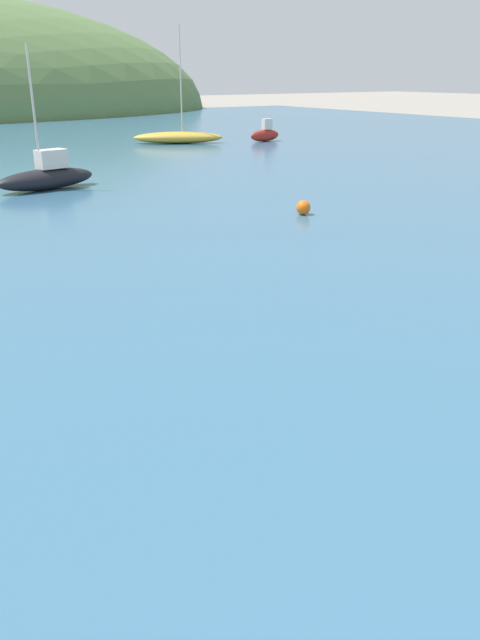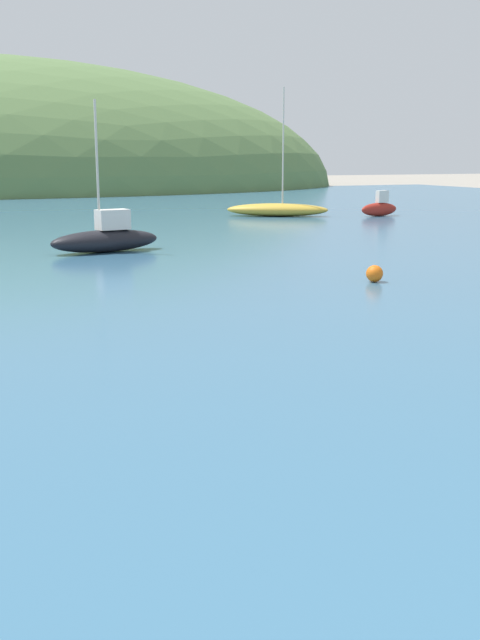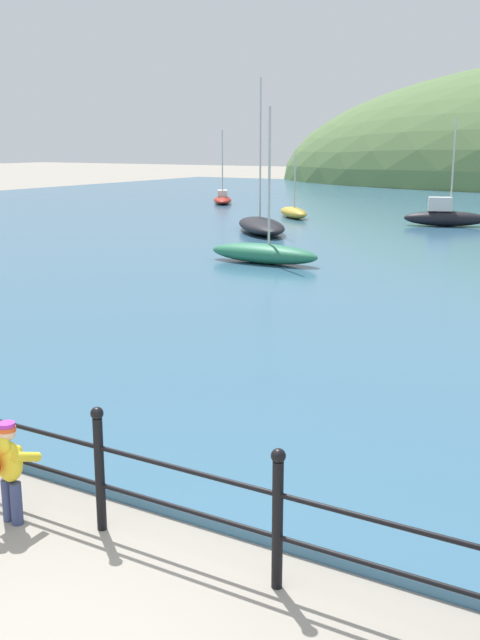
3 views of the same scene
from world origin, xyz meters
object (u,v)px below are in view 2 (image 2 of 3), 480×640
boat_mid_harbor (379,208)px  mooring_buoy (375,274)px  boat_nearest_quay (106,238)px  boat_twin_mast (277,209)px

boat_mid_harbor → mooring_buoy: size_ratio=5.52×
boat_mid_harbor → boat_nearest_quay: (-14.47, -8.25, 0.03)m
boat_nearest_quay → boat_twin_mast: size_ratio=0.74×
boat_mid_harbor → boat_nearest_quay: boat_nearest_quay is taller
boat_twin_mast → boat_nearest_quay: bearing=-135.4°
boat_mid_harbor → mooring_buoy: bearing=-123.1°
boat_twin_mast → mooring_buoy: bearing=-108.6°
boat_nearest_quay → mooring_buoy: size_ratio=11.36×
boat_mid_harbor → boat_twin_mast: boat_twin_mast is taller
boat_twin_mast → mooring_buoy: boat_twin_mast is taller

